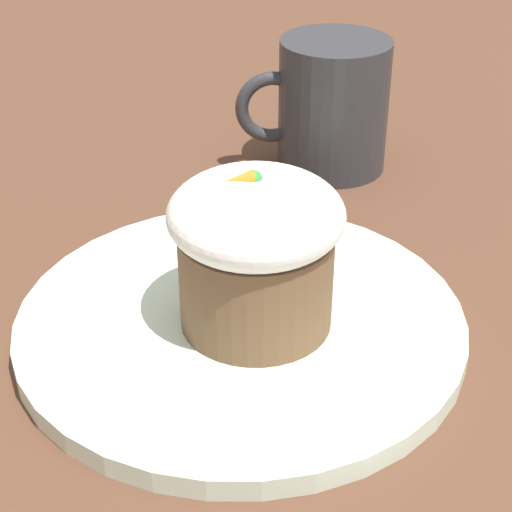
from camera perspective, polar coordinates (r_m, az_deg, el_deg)
ground_plane at (r=0.51m, az=-1.03°, el=-5.08°), size 4.00×4.00×0.00m
dessert_plate at (r=0.51m, az=-1.03°, el=-4.48°), size 0.26×0.26×0.01m
carrot_cake at (r=0.47m, az=-0.00°, el=0.54°), size 0.10×0.10×0.10m
spoon at (r=0.52m, az=-0.78°, el=-1.76°), size 0.08×0.12×0.01m
coffee_cup at (r=0.69m, az=5.00°, el=9.98°), size 0.12×0.09×0.10m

